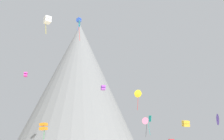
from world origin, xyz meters
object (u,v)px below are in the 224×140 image
Objects in this scene: rock_massif at (74,96)px; kite_pink_low at (145,121)px; kite_yellow_mid at (138,94)px; kite_cyan_high at (79,24)px; kite_violet_mid at (103,88)px; kite_magenta_mid at (26,74)px; kite_indigo_low at (217,119)px; kite_white_high at (47,20)px; kite_blue_high at (79,20)px; kite_orange_low at (43,127)px; kite_gold_low at (186,124)px; kite_teal_low at (150,120)px.

rock_massif is 47.32m from kite_pink_low.
kite_yellow_mid is 20.57m from kite_cyan_high.
kite_violet_mid is 0.88× the size of kite_magenta_mid.
kite_magenta_mid is (-13.85, 12.88, -8.39)m from kite_cyan_high.
rock_massif is 12.99× the size of kite_cyan_high.
rock_massif reaches higher than kite_violet_mid.
kite_violet_mid is (5.44, -1.66, -14.78)m from kite_cyan_high.
kite_white_high reaches higher than kite_indigo_low.
kite_indigo_low is 46.76m from kite_magenta_mid.
kite_magenta_mid is at bearing -65.23° from kite_blue_high.
kite_magenta_mid is (-27.41, 8.01, 6.29)m from kite_yellow_mid.
kite_cyan_high reaches higher than kite_violet_mid.
kite_orange_low is at bearing 18.79° from kite_blue_high.
rock_massif is 47.05m from kite_magenta_mid.
kite_magenta_mid is 0.22× the size of kite_pink_low.
kite_indigo_low is 17.66m from kite_yellow_mid.
kite_cyan_high is 1.66× the size of kite_orange_low.
kite_magenta_mid is (-36.86, 11.67, 13.28)m from kite_gold_low.
kite_violet_mid is 24.99m from kite_magenta_mid.
kite_cyan_high is (-17.19, -11.29, 19.91)m from kite_teal_low.
kite_orange_low is at bearing -162.28° from kite_yellow_mid.
kite_pink_low is at bearing -141.04° from kite_indigo_low.
kite_teal_low is 1.63× the size of kite_orange_low.
kite_yellow_mid is 4.56× the size of kite_violet_mid.
kite_blue_high reaches higher than kite_yellow_mid.
kite_yellow_mid reaches higher than kite_orange_low.
kite_cyan_high is 1.20× the size of kite_white_high.
kite_blue_high is 3.59× the size of kite_violet_mid.
kite_yellow_mid reaches higher than kite_teal_low.
kite_indigo_low is 24.46m from kite_violet_mid.
kite_pink_low is (11.93, 21.05, -4.37)m from kite_violet_mid.
kite_magenta_mid is at bearing 155.32° from kite_gold_low.
kite_cyan_high is 15.84m from kite_violet_mid.
kite_yellow_mid is 1.27× the size of kite_blue_high.
kite_pink_low is at bearing -20.55° from kite_orange_low.
kite_yellow_mid reaches higher than kite_pink_low.
kite_violet_mid is 0.19× the size of kite_pink_low.
kite_violet_mid is 0.25× the size of kite_white_high.
kite_blue_high reaches higher than kite_white_high.
kite_cyan_high is 20.69m from kite_magenta_mid.
kite_pink_low is at bearing 61.91° from kite_yellow_mid.
kite_blue_high is 31.48m from kite_teal_low.
kite_teal_low reaches higher than kite_gold_low.
kite_indigo_low is at bearing -27.47° from kite_white_high.
kite_indigo_low is at bearing 108.32° from kite_pink_low.
kite_magenta_mid is (-42.93, 13.59, 12.59)m from kite_indigo_low.
kite_pink_low is at bearing -60.94° from rock_massif.
rock_massif is at bearing -72.86° from kite_pink_low.
kite_blue_high is 0.76× the size of kite_cyan_high.
kite_blue_high is 0.77× the size of kite_teal_low.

